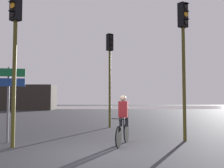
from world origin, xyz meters
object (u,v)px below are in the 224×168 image
traffic_light_near_right (183,45)px  cyclist (123,119)px  traffic_light_center (110,63)px  direction_sign_post (8,90)px  traffic_light_near_left (15,40)px  distant_building (14,97)px

traffic_light_near_right → cyclist: (-2.25, -0.64, -2.63)m
traffic_light_center → direction_sign_post: traffic_light_center is taller
traffic_light_near_left → traffic_light_near_right: traffic_light_near_right is taller
traffic_light_center → cyclist: 5.62m
traffic_light_near_right → direction_sign_post: size_ratio=1.93×
traffic_light_center → cyclist: size_ratio=3.04×
distant_building → direction_sign_post: distant_building is taller
traffic_light_near_left → direction_sign_post: traffic_light_near_left is taller
traffic_light_center → direction_sign_post: bearing=19.1°
direction_sign_post → cyclist: size_ratio=1.58×
traffic_light_near_right → traffic_light_center: size_ratio=1.00×
distant_building → traffic_light_center: size_ratio=2.24×
traffic_light_near_right → traffic_light_center: traffic_light_near_right is taller
direction_sign_post → cyclist: (3.95, -0.40, -0.97)m
traffic_light_near_left → traffic_light_center: (3.06, 5.41, 0.07)m
traffic_light_near_right → cyclist: 3.52m
cyclist → traffic_light_near_right: bearing=-146.4°
traffic_light_near_right → distant_building: bearing=-94.4°
traffic_light_near_left → cyclist: traffic_light_near_left is taller
distant_building → traffic_light_near_right: size_ratio=2.23×
traffic_light_near_left → direction_sign_post: bearing=-29.8°
traffic_light_center → direction_sign_post: 6.02m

